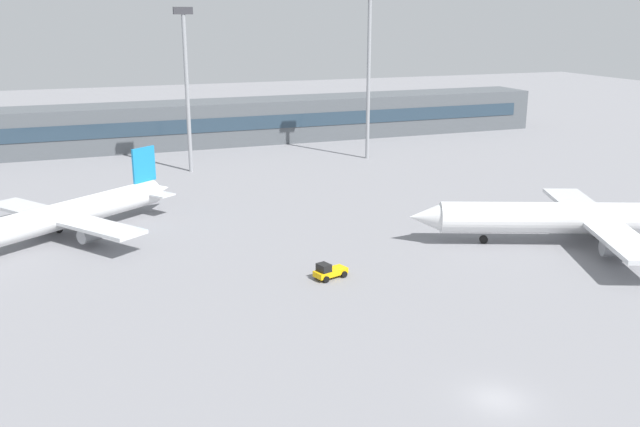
{
  "coord_description": "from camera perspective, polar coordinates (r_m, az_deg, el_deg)",
  "views": [
    {
      "loc": [
        -27.4,
        -36.94,
        26.61
      ],
      "look_at": [
        1.38,
        40.0,
        3.0
      ],
      "focal_mm": 39.04,
      "sensor_mm": 36.0,
      "label": 1
    }
  ],
  "objects": [
    {
      "name": "baggage_tug_yellow",
      "position": [
        72.73,
        0.73,
        -4.75
      ],
      "size": [
        3.88,
        2.63,
        1.75
      ],
      "color": "#F2B20C",
      "rests_on": "ground_plane"
    },
    {
      "name": "terminal_building",
      "position": [
        149.26,
        -9.78,
        7.29
      ],
      "size": [
        155.42,
        12.13,
        9.0
      ],
      "color": "#4C5156",
      "rests_on": "ground_plane"
    },
    {
      "name": "airplane_mid",
      "position": [
        90.19,
        -20.94,
        -0.34
      ],
      "size": [
        32.17,
        24.72,
        9.26
      ],
      "color": "silver",
      "rests_on": "ground_plane"
    },
    {
      "name": "airplane_near",
      "position": [
        88.6,
        21.1,
        -0.38
      ],
      "size": [
        40.75,
        29.25,
        10.56
      ],
      "color": "silver",
      "rests_on": "ground_plane"
    },
    {
      "name": "ground_plane",
      "position": [
        85.9,
        -0.86,
        -2.01
      ],
      "size": [
        400.0,
        400.0,
        0.0
      ],
      "primitive_type": "plane",
      "color": "gray"
    },
    {
      "name": "floodlight_tower_east",
      "position": [
        131.76,
        4.02,
        11.95
      ],
      "size": [
        3.2,
        0.8,
        30.46
      ],
      "color": "gray",
      "rests_on": "ground_plane"
    },
    {
      "name": "floodlight_tower_west",
      "position": [
        122.2,
        -10.89,
        10.74
      ],
      "size": [
        3.2,
        0.8,
        27.75
      ],
      "color": "gray",
      "rests_on": "ground_plane"
    }
  ]
}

